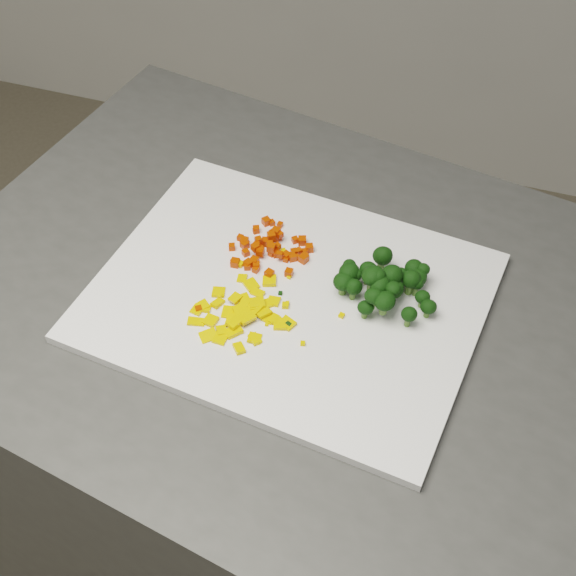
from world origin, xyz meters
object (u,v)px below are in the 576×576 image
(carrot_pile, at_px, (270,243))
(broccoli_pile, at_px, (383,286))
(pepper_pile, at_px, (243,309))
(cutting_board, at_px, (288,297))
(counter_block, at_px, (306,484))

(carrot_pile, distance_m, broccoli_pile, 0.16)
(carrot_pile, distance_m, pepper_pile, 0.11)
(cutting_board, height_order, carrot_pile, carrot_pile)
(carrot_pile, relative_size, broccoli_pile, 0.83)
(pepper_pile, bearing_deg, counter_block, 35.10)
(carrot_pile, bearing_deg, pepper_pile, -88.73)
(counter_block, xyz_separation_m, broccoli_pile, (0.08, 0.02, 0.49))
(counter_block, xyz_separation_m, carrot_pile, (-0.07, 0.06, 0.48))
(cutting_board, bearing_deg, pepper_pile, -131.85)
(counter_block, distance_m, carrot_pile, 0.48)
(carrot_pile, height_order, broccoli_pile, broccoli_pile)
(counter_block, bearing_deg, carrot_pile, 142.04)
(broccoli_pile, bearing_deg, pepper_pile, -155.60)
(counter_block, height_order, broccoli_pile, broccoli_pile)
(counter_block, bearing_deg, pepper_pile, -144.90)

